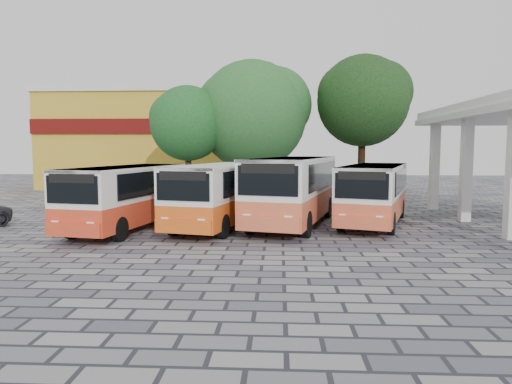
# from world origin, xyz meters

# --- Properties ---
(ground) EXTENTS (90.00, 90.00, 0.00)m
(ground) POSITION_xyz_m (0.00, 0.00, 0.00)
(ground) COLOR #4E4E5C
(ground) RESTS_ON ground
(shophouse_block) EXTENTS (20.40, 10.40, 8.30)m
(shophouse_block) POSITION_xyz_m (-11.00, 25.99, 4.16)
(shophouse_block) COLOR gold
(shophouse_block) RESTS_ON ground
(bus_far_left) EXTENTS (3.49, 7.61, 2.63)m
(bus_far_left) POSITION_xyz_m (-7.07, 3.12, 1.52)
(bus_far_left) COLOR red
(bus_far_left) RESTS_ON ground
(bus_centre_left) EXTENTS (3.85, 7.84, 2.69)m
(bus_centre_left) POSITION_xyz_m (-3.30, 3.93, 1.56)
(bus_centre_left) COLOR #E25614
(bus_centre_left) RESTS_ON ground
(bus_centre_right) EXTENTS (4.48, 8.69, 2.97)m
(bus_centre_right) POSITION_xyz_m (-0.14, 4.56, 1.72)
(bus_centre_right) COLOR #DD5F37
(bus_centre_right) RESTS_ON ground
(bus_far_right) EXTENTS (4.46, 7.81, 2.64)m
(bus_far_right) POSITION_xyz_m (3.44, 4.98, 1.53)
(bus_far_right) COLOR #E25834
(bus_far_right) RESTS_ON ground
(tree_left) EXTENTS (4.94, 4.70, 7.31)m
(tree_left) POSITION_xyz_m (-6.47, 13.22, 5.11)
(tree_left) COLOR #3E2A1D
(tree_left) RESTS_ON ground
(tree_middle) EXTENTS (7.49, 7.14, 9.12)m
(tree_middle) POSITION_xyz_m (-2.51, 14.77, 5.79)
(tree_middle) COLOR black
(tree_middle) RESTS_ON ground
(tree_right) EXTENTS (6.19, 5.90, 9.41)m
(tree_right) POSITION_xyz_m (4.66, 14.88, 6.65)
(tree_right) COLOR black
(tree_right) RESTS_ON ground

